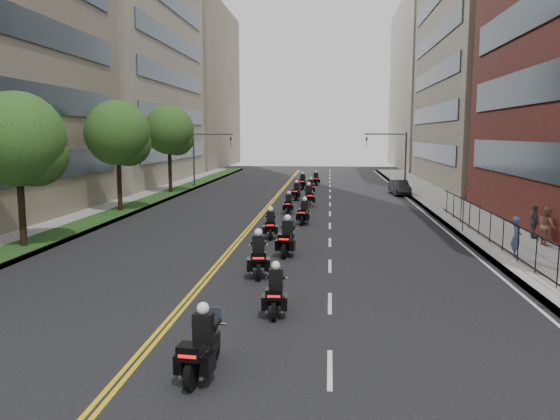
% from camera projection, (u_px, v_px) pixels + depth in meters
% --- Properties ---
extents(ground, '(160.00, 160.00, 0.00)m').
position_uv_depth(ground, '(195.00, 364.00, 12.94)').
color(ground, black).
rests_on(ground, ground).
extents(sidewalk_right, '(4.00, 90.00, 0.15)m').
position_uv_depth(sidewalk_right, '(462.00, 214.00, 36.51)').
color(sidewalk_right, gray).
rests_on(sidewalk_right, ground).
extents(sidewalk_left, '(4.00, 90.00, 0.15)m').
position_uv_depth(sidewalk_left, '(115.00, 210.00, 38.66)').
color(sidewalk_left, gray).
rests_on(sidewalk_left, ground).
extents(grass_strip, '(2.00, 90.00, 0.04)m').
position_uv_depth(grass_strip, '(126.00, 209.00, 38.57)').
color(grass_strip, '#1D3C15').
rests_on(grass_strip, sidewalk_left).
extents(building_right_tan, '(15.11, 28.00, 30.00)m').
position_uv_depth(building_right_tan, '(509.00, 40.00, 56.27)').
color(building_right_tan, '#7D735B').
rests_on(building_right_tan, ground).
extents(building_right_far, '(15.00, 28.00, 26.00)m').
position_uv_depth(building_right_far, '(447.00, 85.00, 86.14)').
color(building_right_far, gray).
rests_on(building_right_far, ground).
extents(building_left_mid, '(16.11, 28.00, 34.00)m').
position_uv_depth(building_left_mid, '(102.00, 27.00, 59.89)').
color(building_left_mid, gray).
rests_on(building_left_mid, ground).
extents(building_left_far, '(16.00, 28.00, 26.00)m').
position_uv_depth(building_left_far, '(178.00, 87.00, 90.04)').
color(building_left_far, '#7D735B').
rests_on(building_left_far, ground).
extents(iron_fence, '(0.05, 28.00, 1.50)m').
position_uv_depth(iron_fence, '(510.00, 239.00, 23.66)').
color(iron_fence, black).
rests_on(iron_fence, sidewalk_right).
extents(street_trees, '(4.40, 38.40, 7.98)m').
position_uv_depth(street_trees, '(84.00, 139.00, 31.57)').
color(street_trees, black).
rests_on(street_trees, ground).
extents(traffic_signal_right, '(4.09, 0.20, 5.60)m').
position_uv_depth(traffic_signal_right, '(396.00, 152.00, 52.99)').
color(traffic_signal_right, '#3F3F44').
rests_on(traffic_signal_right, ground).
extents(traffic_signal_left, '(4.09, 0.20, 5.60)m').
position_uv_depth(traffic_signal_left, '(203.00, 151.00, 54.70)').
color(traffic_signal_left, '#3F3F44').
rests_on(traffic_signal_left, ground).
extents(motorcycle_0, '(0.63, 2.27, 1.68)m').
position_uv_depth(motorcycle_0, '(202.00, 348.00, 12.23)').
color(motorcycle_0, black).
rests_on(motorcycle_0, ground).
extents(motorcycle_1, '(0.51, 2.16, 1.60)m').
position_uv_depth(motorcycle_1, '(276.00, 293.00, 16.52)').
color(motorcycle_1, black).
rests_on(motorcycle_1, ground).
extents(motorcycle_2, '(0.74, 2.45, 1.81)m').
position_uv_depth(motorcycle_2, '(258.00, 257.00, 20.97)').
color(motorcycle_2, black).
rests_on(motorcycle_2, ground).
extents(motorcycle_3, '(0.63, 2.47, 1.82)m').
position_uv_depth(motorcycle_3, '(287.00, 239.00, 24.53)').
color(motorcycle_3, black).
rests_on(motorcycle_3, ground).
extents(motorcycle_4, '(0.59, 2.22, 1.64)m').
position_uv_depth(motorcycle_4, '(271.00, 226.00, 28.58)').
color(motorcycle_4, black).
rests_on(motorcycle_4, ground).
extents(motorcycle_5, '(0.64, 2.21, 1.63)m').
position_uv_depth(motorcycle_5, '(304.00, 213.00, 33.01)').
color(motorcycle_5, black).
rests_on(motorcycle_5, ground).
extents(motorcycle_6, '(0.48, 2.07, 1.53)m').
position_uv_depth(motorcycle_6, '(289.00, 205.00, 37.38)').
color(motorcycle_6, black).
rests_on(motorcycle_6, ground).
extents(motorcycle_7, '(0.69, 2.45, 1.81)m').
position_uv_depth(motorcycle_7, '(309.00, 197.00, 41.18)').
color(motorcycle_7, black).
rests_on(motorcycle_7, ground).
extents(motorcycle_8, '(0.58, 2.24, 1.65)m').
position_uv_depth(motorcycle_8, '(296.00, 192.00, 44.89)').
color(motorcycle_8, black).
rests_on(motorcycle_8, ground).
extents(motorcycle_9, '(0.57, 2.07, 1.53)m').
position_uv_depth(motorcycle_9, '(311.00, 188.00, 49.25)').
color(motorcycle_9, black).
rests_on(motorcycle_9, ground).
extents(motorcycle_10, '(0.56, 2.35, 1.74)m').
position_uv_depth(motorcycle_10, '(302.00, 182.00, 53.60)').
color(motorcycle_10, black).
rests_on(motorcycle_10, ground).
extents(motorcycle_11, '(0.62, 2.11, 1.56)m').
position_uv_depth(motorcycle_11, '(316.00, 179.00, 57.81)').
color(motorcycle_11, black).
rests_on(motorcycle_11, ground).
extents(parked_sedan, '(1.69, 4.07, 1.31)m').
position_uv_depth(parked_sedan, '(399.00, 187.00, 48.80)').
color(parked_sedan, black).
rests_on(parked_sedan, ground).
extents(pedestrian_a, '(0.52, 0.70, 1.75)m').
position_uv_depth(pedestrian_a, '(516.00, 237.00, 23.49)').
color(pedestrian_a, '#474F82').
rests_on(pedestrian_a, sidewalk_right).
extents(pedestrian_b, '(0.74, 0.93, 1.86)m').
position_uv_depth(pedestrian_b, '(547.00, 226.00, 25.95)').
color(pedestrian_b, '#986353').
rests_on(pedestrian_b, sidewalk_right).
extents(pedestrian_c, '(0.45, 1.01, 1.70)m').
position_uv_depth(pedestrian_c, '(534.00, 222.00, 27.58)').
color(pedestrian_c, '#47464F').
rests_on(pedestrian_c, sidewalk_right).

